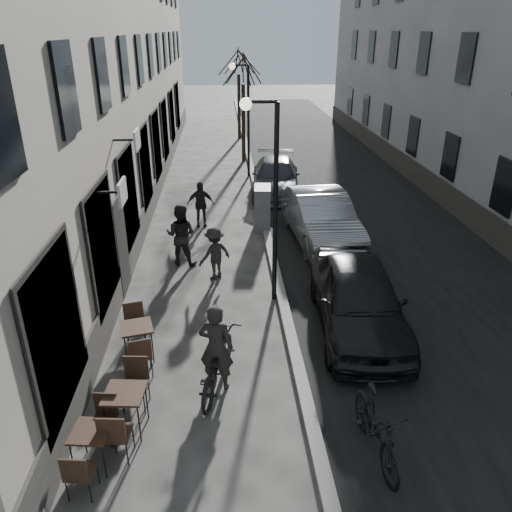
{
  "coord_description": "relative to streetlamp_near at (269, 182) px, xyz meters",
  "views": [
    {
      "loc": [
        -1.25,
        -5.4,
        6.48
      ],
      "look_at": [
        -0.56,
        4.8,
        1.8
      ],
      "focal_mm": 35.0,
      "sensor_mm": 36.0,
      "label": 1
    }
  ],
  "objects": [
    {
      "name": "pedestrian_near",
      "position": [
        -2.36,
        2.33,
        -2.23
      ],
      "size": [
        1.05,
        0.91,
        1.86
      ],
      "primitive_type": "imported",
      "rotation": [
        0.0,
        0.0,
        2.89
      ],
      "color": "black",
      "rests_on": "ground"
    },
    {
      "name": "car_near",
      "position": [
        1.97,
        -1.53,
        -2.36
      ],
      "size": [
        2.2,
        4.83,
        1.61
      ],
      "primitive_type": "imported",
      "rotation": [
        0.0,
        0.0,
        -0.07
      ],
      "color": "black",
      "rests_on": "ground"
    },
    {
      "name": "pedestrian_far",
      "position": [
        -1.9,
        5.49,
        -2.35
      ],
      "size": [
        0.98,
        0.47,
        1.62
      ],
      "primitive_type": "imported",
      "rotation": [
        0.0,
        0.0,
        0.08
      ],
      "color": "black",
      "rests_on": "ground"
    },
    {
      "name": "pedestrian_mid",
      "position": [
        -1.36,
        1.32,
        -2.4
      ],
      "size": [
        1.14,
        1.02,
        1.53
      ],
      "primitive_type": "imported",
      "rotation": [
        0.0,
        0.0,
        3.72
      ],
      "color": "black",
      "rests_on": "ground"
    },
    {
      "name": "road",
      "position": [
        4.02,
        10.0,
        -3.16
      ],
      "size": [
        7.3,
        60.0,
        0.0
      ],
      "primitive_type": "cube",
      "color": "black",
      "rests_on": "ground"
    },
    {
      "name": "cyclist_rider",
      "position": [
        -1.3,
        -3.43,
        -2.24
      ],
      "size": [
        0.76,
        0.59,
        1.85
      ],
      "primitive_type": "imported",
      "rotation": [
        0.0,
        0.0,
        2.89
      ],
      "color": "black",
      "rests_on": "ground"
    },
    {
      "name": "moped",
      "position": [
        1.3,
        -5.36,
        -2.58
      ],
      "size": [
        0.71,
        1.99,
        1.17
      ],
      "primitive_type": "imported",
      "rotation": [
        0.0,
        0.0,
        0.08
      ],
      "color": "black",
      "rests_on": "ground"
    },
    {
      "name": "utility_cabinet",
      "position": [
        0.27,
        5.07,
        -2.4
      ],
      "size": [
        0.64,
        1.06,
        1.52
      ],
      "primitive_type": "cube",
      "rotation": [
        0.0,
        0.0,
        -0.09
      ],
      "color": "slate",
      "rests_on": "ground"
    },
    {
      "name": "bicycle",
      "position": [
        -1.3,
        -3.43,
        -2.6
      ],
      "size": [
        1.26,
        2.27,
        1.13
      ],
      "primitive_type": "imported",
      "rotation": [
        0.0,
        0.0,
        2.89
      ],
      "color": "black",
      "rests_on": "ground"
    },
    {
      "name": "car_far",
      "position": [
        1.17,
        9.22,
        -2.46
      ],
      "size": [
        2.44,
        5.02,
        1.41
      ],
      "primitive_type": "imported",
      "rotation": [
        0.0,
        0.0,
        -0.1
      ],
      "color": "#34363E",
      "rests_on": "ground"
    },
    {
      "name": "tree_far",
      "position": [
        0.07,
        21.0,
        1.5
      ],
      "size": [
        2.4,
        2.4,
        5.7
      ],
      "color": "black",
      "rests_on": "ground"
    },
    {
      "name": "streetlamp_far",
      "position": [
        0.0,
        12.0,
        0.0
      ],
      "size": [
        0.9,
        0.28,
        5.09
      ],
      "color": "black",
      "rests_on": "ground"
    },
    {
      "name": "bistro_set_a",
      "position": [
        -3.27,
        -5.27,
        -2.71
      ],
      "size": [
        0.67,
        1.51,
        0.87
      ],
      "rotation": [
        0.0,
        0.0,
        -0.12
      ],
      "color": "#321F16",
      "rests_on": "ground"
    },
    {
      "name": "streetlamp_near",
      "position": [
        0.0,
        0.0,
        0.0
      ],
      "size": [
        0.9,
        0.28,
        5.09
      ],
      "color": "black",
      "rests_on": "ground"
    },
    {
      "name": "kerb",
      "position": [
        0.37,
        10.0,
        -3.1
      ],
      "size": [
        0.25,
        60.0,
        0.12
      ],
      "primitive_type": "cube",
      "color": "gray",
      "rests_on": "ground"
    },
    {
      "name": "ground",
      "position": [
        0.17,
        -6.0,
        -3.16
      ],
      "size": [
        120.0,
        120.0,
        0.0
      ],
      "primitive_type": "plane",
      "color": "#3A3835",
      "rests_on": "ground"
    },
    {
      "name": "bistro_set_c",
      "position": [
        -2.98,
        -2.37,
        -2.68
      ],
      "size": [
        0.8,
        1.65,
        0.94
      ],
      "rotation": [
        0.0,
        0.0,
        0.24
      ],
      "color": "#321F16",
      "rests_on": "ground"
    },
    {
      "name": "bistro_set_b",
      "position": [
        -2.86,
        -4.5,
        -2.66
      ],
      "size": [
        0.74,
        1.69,
        0.98
      ],
      "rotation": [
        0.0,
        0.0,
        -0.09
      ],
      "color": "#321F16",
      "rests_on": "ground"
    },
    {
      "name": "car_mid",
      "position": [
        2.1,
        3.81,
        -2.34
      ],
      "size": [
        2.13,
        5.09,
        1.64
      ],
      "primitive_type": "imported",
      "rotation": [
        0.0,
        0.0,
        0.08
      ],
      "color": "#989BA1",
      "rests_on": "ground"
    },
    {
      "name": "tree_near",
      "position": [
        0.07,
        15.0,
        1.5
      ],
      "size": [
        2.4,
        2.4,
        5.7
      ],
      "color": "black",
      "rests_on": "ground"
    }
  ]
}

